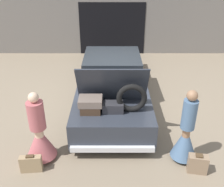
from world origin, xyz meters
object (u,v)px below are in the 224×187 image
(person_right, at_px, (185,136))
(suitcase_beside_right_person, at_px, (197,164))
(person_left, at_px, (39,136))
(car, at_px, (112,81))
(suitcase_beside_left_person, at_px, (31,164))

(person_right, distance_m, suitcase_beside_right_person, 0.59)
(person_left, bearing_deg, person_right, 103.91)
(car, distance_m, suitcase_beside_right_person, 3.53)
(suitcase_beside_left_person, bearing_deg, person_left, 73.50)
(car, distance_m, person_right, 3.07)
(suitcase_beside_left_person, bearing_deg, suitcase_beside_right_person, -0.31)
(person_right, bearing_deg, car, 36.28)
(suitcase_beside_right_person, bearing_deg, car, 119.36)
(car, xyz_separation_m, suitcase_beside_left_person, (-1.64, -3.04, -0.41))
(car, distance_m, person_left, 3.04)
(person_left, bearing_deg, car, 164.49)
(person_left, relative_size, suitcase_beside_left_person, 3.60)
(person_left, relative_size, person_right, 0.96)
(person_right, bearing_deg, suitcase_beside_right_person, -147.09)
(person_left, xyz_separation_m, suitcase_beside_left_person, (-0.12, -0.41, -0.38))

